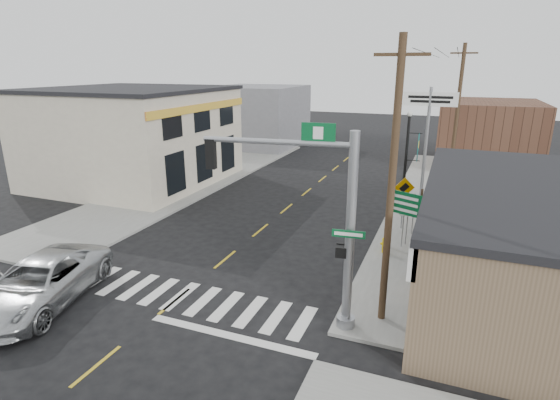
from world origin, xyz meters
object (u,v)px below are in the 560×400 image
at_px(utility_pole_near, 392,185).
at_px(guide_sign, 404,210).
at_px(traffic_signal_pole, 326,210).
at_px(utility_pole_far, 457,117).
at_px(lamp_post, 407,156).
at_px(fire_hydrant, 384,244).
at_px(bare_tree, 461,203).
at_px(suv, 40,283).
at_px(dance_center_sign, 429,115).

bearing_deg(utility_pole_near, guide_sign, 92.99).
relative_size(traffic_signal_pole, utility_pole_far, 0.69).
bearing_deg(utility_pole_far, lamp_post, -116.66).
distance_m(traffic_signal_pole, guide_sign, 7.86).
xyz_separation_m(traffic_signal_pole, fire_hydrant, (1.08, 6.58, -3.62)).
height_order(bare_tree, utility_pole_far, utility_pole_far).
xyz_separation_m(bare_tree, utility_pole_far, (-0.41, 16.02, 1.36)).
bearing_deg(bare_tree, traffic_signal_pole, -138.73).
distance_m(suv, bare_tree, 15.74).
height_order(traffic_signal_pole, utility_pole_far, utility_pole_far).
distance_m(dance_center_sign, utility_pole_near, 16.17).
bearing_deg(suv, traffic_signal_pole, 0.94).
height_order(dance_center_sign, utility_pole_far, utility_pole_far).
xyz_separation_m(lamp_post, utility_pole_near, (0.64, -11.82, 1.32)).
relative_size(traffic_signal_pole, utility_pole_near, 0.73).
bearing_deg(utility_pole_far, dance_center_sign, -131.59).
bearing_deg(guide_sign, dance_center_sign, 112.80).
bearing_deg(fire_hydrant, dance_center_sign, 85.34).
distance_m(traffic_signal_pole, utility_pole_near, 2.22).
bearing_deg(utility_pole_far, guide_sign, -105.74).
relative_size(suv, guide_sign, 2.03).
height_order(lamp_post, bare_tree, lamp_post).
xyz_separation_m(suv, traffic_signal_pole, (10.17, 2.53, 3.31)).
bearing_deg(bare_tree, lamp_post, 107.03).
height_order(suv, bare_tree, bare_tree).
distance_m(fire_hydrant, bare_tree, 5.34).
relative_size(lamp_post, utility_pole_far, 0.61).
xyz_separation_m(traffic_signal_pole, bare_tree, (4.04, 3.55, -0.36)).
relative_size(lamp_post, bare_tree, 1.28).
bearing_deg(traffic_signal_pole, suv, -172.59).
height_order(fire_hydrant, dance_center_sign, dance_center_sign).
relative_size(dance_center_sign, utility_pole_near, 0.76).
height_order(traffic_signal_pole, lamp_post, traffic_signal_pole).
xyz_separation_m(traffic_signal_pole, utility_pole_near, (1.86, 0.95, 0.76)).
distance_m(suv, guide_sign, 15.57).
height_order(suv, traffic_signal_pole, traffic_signal_pole).
xyz_separation_m(fire_hydrant, lamp_post, (0.13, 6.18, 3.05)).
bearing_deg(bare_tree, fire_hydrant, 134.25).
height_order(suv, fire_hydrant, suv).
height_order(guide_sign, dance_center_sign, dance_center_sign).
bearing_deg(dance_center_sign, guide_sign, -89.73).
bearing_deg(utility_pole_near, lamp_post, 95.42).
distance_m(suv, utility_pole_far, 26.40).
bearing_deg(lamp_post, bare_tree, -95.02).
height_order(guide_sign, bare_tree, bare_tree).
bearing_deg(utility_pole_far, bare_tree, -95.66).
height_order(lamp_post, utility_pole_near, utility_pole_near).
xyz_separation_m(suv, bare_tree, (14.21, 6.08, 2.95)).
relative_size(suv, traffic_signal_pole, 0.91).
bearing_deg(suv, bare_tree, 10.13).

